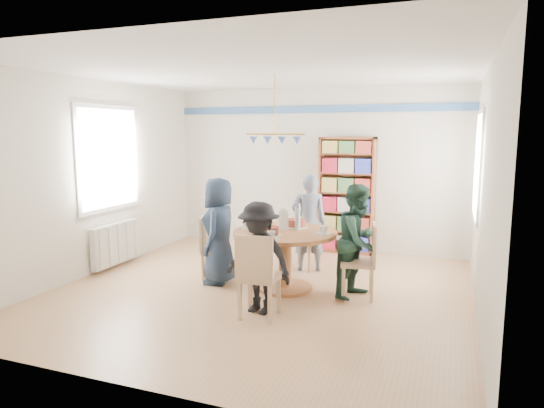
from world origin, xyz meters
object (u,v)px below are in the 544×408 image
at_px(chair_near, 257,272).
at_px(bookshelf, 347,196).
at_px(dining_table, 285,246).
at_px(person_right, 359,241).
at_px(person_near, 259,258).
at_px(chair_left, 211,245).
at_px(person_far, 309,223).
at_px(radiator, 116,243).
at_px(person_left, 219,231).
at_px(chair_far, 306,236).
at_px(chair_right, 365,257).

xyz_separation_m(chair_near, bookshelf, (0.27, 3.19, 0.42)).
relative_size(dining_table, chair_near, 1.40).
height_order(person_right, person_near, person_right).
relative_size(chair_near, person_right, 0.68).
distance_m(chair_left, person_near, 1.40).
relative_size(person_right, person_near, 1.11).
bearing_deg(person_far, radiator, -3.36).
bearing_deg(person_left, bookshelf, 141.50).
relative_size(radiator, person_near, 0.81).
bearing_deg(chair_left, person_right, 0.45).
bearing_deg(chair_far, person_far, -61.43).
height_order(chair_left, person_far, person_far).
bearing_deg(dining_table, person_left, -176.93).
bearing_deg(person_right, chair_right, -91.78).
bearing_deg(dining_table, chair_far, 91.87).
distance_m(radiator, person_far, 2.85).
height_order(chair_far, person_near, person_near).
relative_size(radiator, chair_left, 1.16).
xyz_separation_m(radiator, chair_far, (2.64, 0.95, 0.12)).
bearing_deg(person_left, dining_table, 83.68).
distance_m(chair_right, bookshelf, 2.27).
bearing_deg(chair_right, person_far, 136.93).
bearing_deg(chair_far, chair_near, -87.68).
distance_m(chair_left, chair_far, 1.45).
distance_m(chair_left, person_far, 1.43).
xyz_separation_m(chair_near, person_right, (0.86, 1.10, 0.17)).
relative_size(chair_left, bookshelf, 0.45).
height_order(chair_far, person_left, person_left).
bearing_deg(chair_left, bookshelf, 56.56).
height_order(person_left, bookshelf, bookshelf).
relative_size(dining_table, person_left, 0.93).
height_order(radiator, chair_far, chair_far).
relative_size(chair_right, person_near, 0.73).
bearing_deg(bookshelf, chair_right, -72.44).
bearing_deg(radiator, chair_far, 19.74).
relative_size(chair_far, bookshelf, 0.45).
height_order(person_near, bookshelf, bookshelf).
bearing_deg(chair_near, person_left, 133.51).
xyz_separation_m(dining_table, chair_near, (0.05, -1.05, -0.05)).
bearing_deg(radiator, person_left, -4.93).
distance_m(dining_table, person_near, 0.86).
height_order(dining_table, person_far, person_far).
distance_m(chair_far, person_near, 1.92).
relative_size(chair_right, person_far, 0.65).
distance_m(person_left, bookshelf, 2.52).
bearing_deg(chair_right, person_right, 158.95).
height_order(radiator, chair_right, chair_right).
bearing_deg(person_right, dining_table, 112.40).
relative_size(person_right, bookshelf, 0.72).
xyz_separation_m(chair_right, person_far, (-0.95, 0.89, 0.20)).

